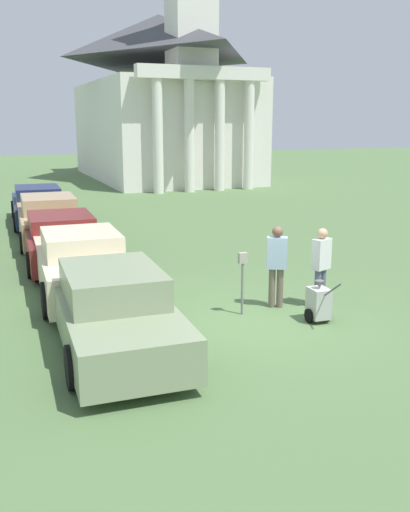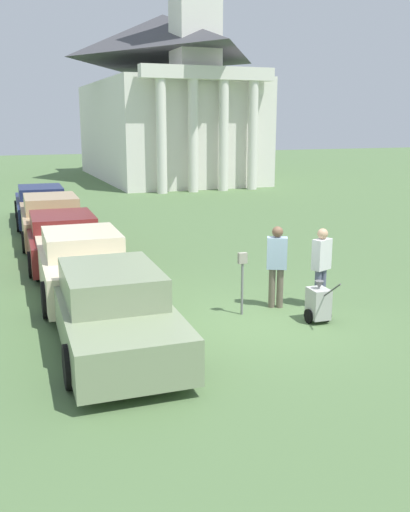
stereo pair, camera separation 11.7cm
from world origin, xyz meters
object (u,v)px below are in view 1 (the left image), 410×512
at_px(parked_car_navy, 38,206).
at_px(parked_car_tan, 49,220).
at_px(parked_car_maroon, 61,239).
at_px(parking_meter, 243,271).
at_px(person_supervisor, 321,262).
at_px(equipment_cart, 319,303).
at_px(person_worker, 277,261).
at_px(parked_car_sage, 112,308).
at_px(parked_car_cream, 81,264).
at_px(church, 162,94).

bearing_deg(parked_car_navy, parked_car_tan, -88.07).
height_order(parked_car_maroon, parking_meter, parked_car_maroon).
bearing_deg(person_supervisor, parking_meter, -26.13).
height_order(parked_car_tan, equipment_cart, parked_car_tan).
distance_m(parked_car_maroon, person_supervisor, 7.71).
distance_m(parked_car_tan, equipment_cart, 10.72).
distance_m(parking_meter, equipment_cart, 1.63).
height_order(person_worker, equipment_cart, person_worker).
bearing_deg(parked_car_maroon, person_worker, -55.93).
bearing_deg(parked_car_sage, parking_meter, 13.90).
xyz_separation_m(parked_car_tan, parked_car_navy, (-0.00, 3.59, -0.03)).
xyz_separation_m(parked_car_cream, parked_car_tan, (-0.00, 6.38, 0.00)).
relative_size(parked_car_maroon, equipment_cart, 5.30).
height_order(parked_car_maroon, church, church).
distance_m(person_worker, equipment_cart, 1.32).
height_order(person_worker, person_supervisor, person_worker).
bearing_deg(equipment_cart, person_worker, 110.29).
bearing_deg(equipment_cart, person_supervisor, 58.74).
distance_m(parked_car_sage, church, 30.43).
bearing_deg(parked_car_navy, person_worker, -71.48).
height_order(parked_car_navy, equipment_cart, parked_car_navy).
bearing_deg(church, parked_car_sage, -108.98).
height_order(parked_car_cream, person_worker, person_worker).
xyz_separation_m(parked_car_tan, equipment_cart, (4.05, -9.92, -0.32)).
relative_size(parked_car_tan, parked_car_navy, 1.01).
xyz_separation_m(parked_car_sage, person_worker, (3.70, 0.77, 0.34)).
height_order(parking_meter, equipment_cart, parking_meter).
height_order(parked_car_cream, parking_meter, parked_car_cream).
bearing_deg(parking_meter, parked_car_sage, -168.02).
bearing_deg(parked_car_cream, parked_car_sage, -88.08).
distance_m(parked_car_navy, church, 18.75).
bearing_deg(parked_car_sage, equipment_cart, -2.91).
height_order(parked_car_sage, parked_car_cream, parked_car_cream).
distance_m(parked_car_cream, parked_car_navy, 9.97).
xyz_separation_m(parked_car_navy, person_supervisor, (4.60, -12.70, 0.30)).
distance_m(parked_car_maroon, parked_car_tan, 2.92).
relative_size(person_worker, person_supervisor, 1.03).
bearing_deg(church, parking_meter, -104.01).
xyz_separation_m(parked_car_sage, church, (9.76, 28.39, 4.97)).
relative_size(parked_car_navy, church, 0.25).
relative_size(parked_car_sage, church, 0.25).
bearing_deg(parking_meter, parked_car_tan, 107.48).
distance_m(parking_meter, person_worker, 0.89).
distance_m(person_supervisor, church, 28.77).
height_order(parked_car_sage, parked_car_tan, parked_car_tan).
relative_size(parked_car_cream, parked_car_tan, 0.90).
distance_m(equipment_cart, church, 29.76).
bearing_deg(person_supervisor, equipment_cart, 34.34).
height_order(parked_car_sage, person_worker, person_worker).
xyz_separation_m(parked_car_cream, person_worker, (3.69, -2.43, 0.30)).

